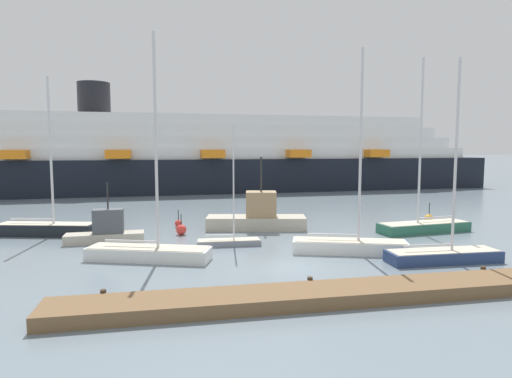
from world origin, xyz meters
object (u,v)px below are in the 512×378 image
at_px(sailboat_3, 149,250).
at_px(fishing_boat_0, 258,217).
at_px(sailboat_5, 349,243).
at_px(sailboat_1, 229,240).
at_px(sailboat_2, 444,253).
at_px(sailboat_4, 424,224).
at_px(channel_buoy_1, 178,223).
at_px(cruise_ship, 206,157).
at_px(channel_buoy_2, 181,230).
at_px(fishing_boat_1, 106,231).
at_px(channel_buoy_0, 429,219).
at_px(sailboat_0, 46,227).

relative_size(sailboat_3, fishing_boat_0, 1.58).
bearing_deg(sailboat_5, sailboat_1, 171.95).
bearing_deg(sailboat_2, sailboat_4, 66.04).
bearing_deg(sailboat_3, channel_buoy_1, 98.64).
relative_size(sailboat_5, cruise_ship, 0.14).
bearing_deg(channel_buoy_2, cruise_ship, 82.00).
bearing_deg(fishing_boat_0, sailboat_3, -123.35).
distance_m(fishing_boat_1, channel_buoy_2, 5.33).
relative_size(fishing_boat_1, cruise_ship, 0.06).
xyz_separation_m(sailboat_2, cruise_ship, (-9.66, 43.91, 4.42)).
distance_m(sailboat_4, channel_buoy_1, 19.26).
relative_size(sailboat_2, channel_buoy_1, 7.98).
distance_m(fishing_boat_1, channel_buoy_0, 26.21).
relative_size(sailboat_1, sailboat_3, 0.62).
distance_m(sailboat_1, sailboat_3, 5.75).
relative_size(sailboat_3, fishing_boat_1, 2.45).
bearing_deg(sailboat_5, channel_buoy_2, 160.86).
distance_m(sailboat_3, fishing_boat_1, 6.18).
xyz_separation_m(sailboat_3, fishing_boat_0, (8.06, 8.18, 0.37)).
xyz_separation_m(sailboat_5, channel_buoy_0, (11.03, 8.68, -0.22)).
relative_size(sailboat_5, fishing_boat_0, 1.52).
xyz_separation_m(sailboat_0, channel_buoy_0, (30.76, -0.79, -0.23)).
bearing_deg(fishing_boat_1, sailboat_1, -20.01).
bearing_deg(fishing_boat_1, sailboat_2, -27.35).
bearing_deg(channel_buoy_0, channel_buoy_1, 173.96).
relative_size(sailboat_1, channel_buoy_2, 5.18).
bearing_deg(sailboat_4, sailboat_3, 5.38).
bearing_deg(channel_buoy_0, sailboat_0, 178.54).
distance_m(sailboat_4, cruise_ship, 38.55).
bearing_deg(channel_buoy_1, sailboat_3, -100.49).
distance_m(fishing_boat_0, fishing_boat_1, 11.45).
relative_size(sailboat_1, fishing_boat_1, 1.53).
bearing_deg(channel_buoy_0, sailboat_5, -141.80).
bearing_deg(channel_buoy_0, cruise_ship, 116.91).
bearing_deg(sailboat_2, sailboat_3, 168.85).
height_order(sailboat_2, channel_buoy_0, sailboat_2).
height_order(channel_buoy_2, cruise_ship, cruise_ship).
xyz_separation_m(fishing_boat_0, cruise_ship, (-1.36, 32.01, 3.97)).
bearing_deg(channel_buoy_2, channel_buoy_0, 2.79).
bearing_deg(sailboat_3, sailboat_4, 31.26).
relative_size(sailboat_3, sailboat_5, 1.04).
xyz_separation_m(sailboat_0, sailboat_3, (7.72, -8.78, 0.00)).
xyz_separation_m(channel_buoy_1, cruise_ship, (4.81, 29.95, 4.64)).
distance_m(sailboat_0, sailboat_5, 21.88).
height_order(sailboat_3, channel_buoy_2, sailboat_3).
height_order(sailboat_5, channel_buoy_2, sailboat_5).
relative_size(fishing_boat_0, channel_buoy_1, 5.70).
height_order(sailboat_3, fishing_boat_0, sailboat_3).
bearing_deg(sailboat_0, channel_buoy_1, 22.67).
height_order(fishing_boat_1, channel_buoy_0, fishing_boat_1).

